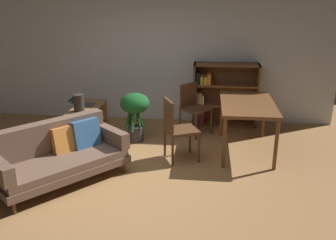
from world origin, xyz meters
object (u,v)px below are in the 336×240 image
Objects in this scene: open_laptop at (83,104)px; dining_chair_near at (193,105)px; potted_floor_plant at (135,109)px; bookshelf at (221,94)px; fabric_couch at (59,153)px; desk_speaker at (79,103)px; dining_chair_far at (177,127)px; media_console at (87,122)px; dining_table at (247,108)px.

open_laptop is 1.97m from dining_chair_near.
potted_floor_plant is 1.82m from bookshelf.
fabric_couch is at bearing -116.96° from potted_floor_plant.
fabric_couch is at bearing -130.94° from bookshelf.
fabric_couch is 1.67m from potted_floor_plant.
dining_chair_far is (1.71, -0.62, -0.14)m from desk_speaker.
bookshelf is at bearing 36.30° from potted_floor_plant.
bookshelf is at bearing 49.06° from fabric_couch.
dining_chair_near is at bearing 10.43° from media_console.
dining_chair_near is (1.95, 0.20, -0.02)m from open_laptop.
media_console is at bearing 95.39° from fabric_couch.
dining_chair_far reaches higher than open_laptop.
potted_floor_plant is at bearing -143.70° from bookshelf.
potted_floor_plant reaches higher than dining_table.
dining_table is at bearing 25.89° from fabric_couch.
bookshelf is (2.22, 2.55, 0.21)m from fabric_couch.
media_console is at bearing 80.22° from desk_speaker.
dining_table is 1.18m from dining_chair_far.
desk_speaker is at bearing 159.99° from dining_chair_far.
potted_floor_plant is 1.85m from dining_table.
media_console is at bearing 153.63° from dining_chair_far.
fabric_couch is at bearing -131.11° from dining_chair_near.
open_laptop is 0.49× the size of potted_floor_plant.
potted_floor_plant is 0.70× the size of bookshelf.
desk_speaker is 1.98m from dining_chair_near.
dining_table is 1.17× the size of bookshelf.
dining_table is (2.83, -0.50, 0.17)m from open_laptop.
dining_chair_far is (1.76, -0.97, -0.02)m from open_laptop.
dining_chair_far is at bearing -156.35° from dining_table.
fabric_couch is 6.25× the size of desk_speaker.
open_laptop is 0.45× the size of dining_chair_near.
dining_table is 1.55× the size of dining_chair_near.
fabric_couch is 3.39m from bookshelf.
bookshelf reaches higher than dining_chair_near.
dining_chair_near is at bearing 26.55° from potted_floor_plant.
dining_chair_far is at bearing -111.57° from bookshelf.
bookshelf reaches higher than fabric_couch.
dining_chair_near is at bearing 16.15° from desk_speaker.
potted_floor_plant is at bearing 63.04° from fabric_couch.
fabric_couch is 1.63m from media_console.
fabric_couch is 2.60m from dining_chair_near.
desk_speaker reaches higher than open_laptop.
open_laptop is at bearing 164.70° from potted_floor_plant.
dining_chair_far is at bearing 27.42° from fabric_couch.
dining_chair_near reaches higher than open_laptop.
media_console is 1.31× the size of potted_floor_plant.
dining_chair_far reaches higher than fabric_couch.
dining_chair_far is 0.79× the size of bookshelf.
open_laptop is 2.59m from bookshelf.
fabric_couch is at bearing -84.61° from media_console.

